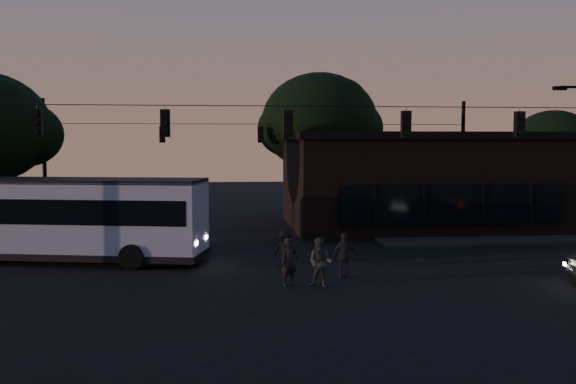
{
  "coord_description": "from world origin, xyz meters",
  "views": [
    {
      "loc": [
        -2.54,
        -19.79,
        4.84
      ],
      "look_at": [
        0.0,
        4.0,
        3.0
      ],
      "focal_mm": 40.0,
      "sensor_mm": 36.0,
      "label": 1
    }
  ],
  "objects": [
    {
      "name": "tree_right",
      "position": [
        18.0,
        18.0,
        4.63
      ],
      "size": [
        5.2,
        5.2,
        6.86
      ],
      "color": "black",
      "rests_on": "ground"
    },
    {
      "name": "pedestrian_d",
      "position": [
        -0.11,
        3.88,
        0.79
      ],
      "size": [
        1.17,
        1.04,
        1.58
      ],
      "primitive_type": "imported",
      "rotation": [
        0.0,
        0.0,
        2.57
      ],
      "color": "black",
      "rests_on": "ground"
    },
    {
      "name": "tree_behind",
      "position": [
        4.0,
        22.0,
        6.19
      ],
      "size": [
        7.6,
        7.6,
        9.43
      ],
      "color": "black",
      "rests_on": "ground"
    },
    {
      "name": "sidewalk_far_right",
      "position": [
        12.0,
        14.0,
        0.07
      ],
      "size": [
        14.0,
        10.0,
        0.15
      ],
      "primitive_type": "cube",
      "color": "black",
      "rests_on": "ground"
    },
    {
      "name": "signal_rig_far",
      "position": [
        0.0,
        20.0,
        4.2
      ],
      "size": [
        26.24,
        0.3,
        7.5
      ],
      "color": "black",
      "rests_on": "ground"
    },
    {
      "name": "pedestrian_b",
      "position": [
        0.79,
        1.18,
        0.84
      ],
      "size": [
        1.01,
        0.92,
        1.67
      ],
      "primitive_type": "imported",
      "rotation": [
        0.0,
        0.0,
        -0.44
      ],
      "color": "#343430",
      "rests_on": "ground"
    },
    {
      "name": "pedestrian_a",
      "position": [
        -0.22,
        1.52,
        0.82
      ],
      "size": [
        0.7,
        0.58,
        1.63
      ],
      "primitive_type": "imported",
      "rotation": [
        0.0,
        0.0,
        0.36
      ],
      "color": "black",
      "rests_on": "ground"
    },
    {
      "name": "pedestrian_c",
      "position": [
        1.88,
        2.56,
        0.81
      ],
      "size": [
        0.96,
        0.44,
        1.61
      ],
      "primitive_type": "imported",
      "rotation": [
        0.0,
        0.0,
        3.19
      ],
      "color": "black",
      "rests_on": "ground"
    },
    {
      "name": "ground",
      "position": [
        0.0,
        0.0,
        0.0
      ],
      "size": [
        120.0,
        120.0,
        0.0
      ],
      "primitive_type": "plane",
      "color": "black",
      "rests_on": "ground"
    },
    {
      "name": "building",
      "position": [
        9.0,
        15.97,
        2.71
      ],
      "size": [
        15.4,
        10.41,
        5.4
      ],
      "color": "black",
      "rests_on": "ground"
    },
    {
      "name": "signal_rig_near",
      "position": [
        0.0,
        4.0,
        4.45
      ],
      "size": [
        26.24,
        0.3,
        7.5
      ],
      "color": "black",
      "rests_on": "ground"
    },
    {
      "name": "bus",
      "position": [
        -9.12,
        6.99,
        1.9
      ],
      "size": [
        12.35,
        5.29,
        3.39
      ],
      "rotation": [
        0.0,
        0.0,
        -0.22
      ],
      "color": "#98A1C2",
      "rests_on": "ground"
    }
  ]
}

